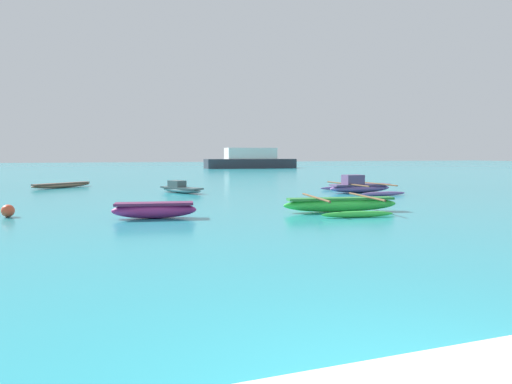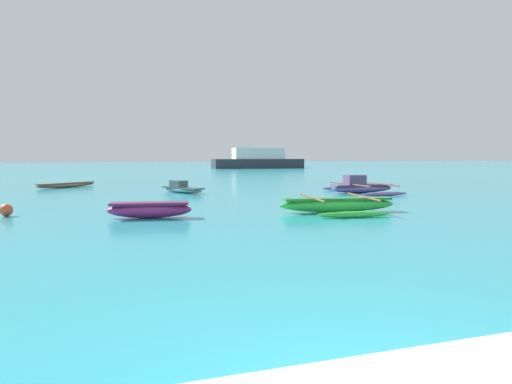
# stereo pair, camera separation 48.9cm
# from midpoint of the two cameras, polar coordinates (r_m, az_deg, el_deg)

# --- Properties ---
(moored_boat_0) EXTENTS (4.04, 3.43, 0.54)m
(moored_boat_0) POSITION_cam_midpoint_polar(r_m,az_deg,el_deg) (15.71, 9.68, -1.54)
(moored_boat_0) COLOR #3AD047
(moored_boat_0) RESTS_ON ground_plane
(moored_boat_1) EXTENTS (2.00, 2.83, 0.62)m
(moored_boat_1) POSITION_cam_midpoint_polar(r_m,az_deg,el_deg) (23.52, -9.98, 0.42)
(moored_boat_1) COLOR slate
(moored_boat_1) RESTS_ON ground_plane
(moored_boat_2) EXTENTS (3.33, 2.65, 0.29)m
(moored_boat_2) POSITION_cam_midpoint_polar(r_m,az_deg,el_deg) (29.13, -23.56, 0.81)
(moored_boat_2) COLOR #A17257
(moored_boat_2) RESTS_ON ground_plane
(moored_boat_3) EXTENTS (3.49, 4.17, 0.91)m
(moored_boat_3) POSITION_cam_midpoint_polar(r_m,az_deg,el_deg) (23.89, 12.18, 0.66)
(moored_boat_3) COLOR #8563AC
(moored_boat_3) RESTS_ON ground_plane
(moored_boat_4) EXTENTS (2.61, 1.05, 0.48)m
(moored_boat_4) POSITION_cam_midpoint_polar(r_m,az_deg,el_deg) (14.28, -13.55, -2.15)
(moored_boat_4) COLOR #992A74
(moored_boat_4) RESTS_ON ground_plane
(mooring_buoy_1) EXTENTS (0.39, 0.39, 0.39)m
(mooring_buoy_1) POSITION_cam_midpoint_polar(r_m,az_deg,el_deg) (16.25, -29.36, -2.06)
(mooring_buoy_1) COLOR #E54C2D
(mooring_buoy_1) RESTS_ON ground_plane
(distant_ferry) EXTENTS (13.25, 2.92, 2.92)m
(distant_ferry) POSITION_cam_midpoint_polar(r_m,az_deg,el_deg) (66.01, -0.88, 4.03)
(distant_ferry) COLOR #2D333D
(distant_ferry) RESTS_ON ground_plane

